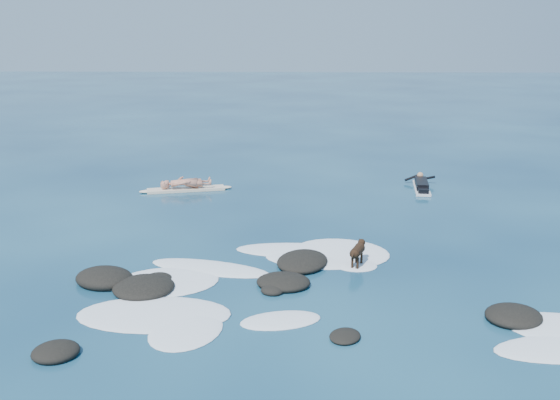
{
  "coord_description": "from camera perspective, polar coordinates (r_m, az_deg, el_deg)",
  "views": [
    {
      "loc": [
        -0.3,
        -14.64,
        5.98
      ],
      "look_at": [
        -0.93,
        4.0,
        0.9
      ],
      "focal_mm": 40.0,
      "sensor_mm": 36.0,
      "label": 1
    }
  ],
  "objects": [
    {
      "name": "standing_surfer_rig",
      "position": [
        24.17,
        -8.66,
        2.68
      ],
      "size": [
        3.53,
        1.33,
        2.03
      ],
      "rotation": [
        0.0,
        0.0,
        0.25
      ],
      "color": "beige",
      "rests_on": "ground"
    },
    {
      "name": "dog",
      "position": [
        16.38,
        7.13,
        -4.59
      ],
      "size": [
        0.52,
        1.04,
        0.69
      ],
      "rotation": [
        0.0,
        0.0,
        1.21
      ],
      "color": "black",
      "rests_on": "ground"
    },
    {
      "name": "paddling_surfer_rig",
      "position": [
        24.94,
        12.8,
        1.36
      ],
      "size": [
        1.22,
        2.74,
        0.47
      ],
      "rotation": [
        0.0,
        0.0,
        1.46
      ],
      "color": "silver",
      "rests_on": "ground"
    },
    {
      "name": "reef_rocks",
      "position": [
        14.21,
        4.76,
        -9.32
      ],
      "size": [
        13.43,
        6.61,
        0.47
      ],
      "color": "black",
      "rests_on": "ground"
    },
    {
      "name": "breaking_foam",
      "position": [
        14.96,
        4.92,
        -8.34
      ],
      "size": [
        12.62,
        7.62,
        0.12
      ],
      "color": "white",
      "rests_on": "ground"
    },
    {
      "name": "ground",
      "position": [
        15.82,
        2.9,
        -7.0
      ],
      "size": [
        160.0,
        160.0,
        0.0
      ],
      "primitive_type": "plane",
      "color": "#0A2642",
      "rests_on": "ground"
    }
  ]
}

